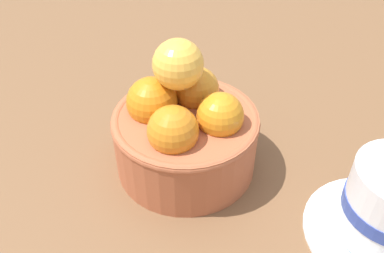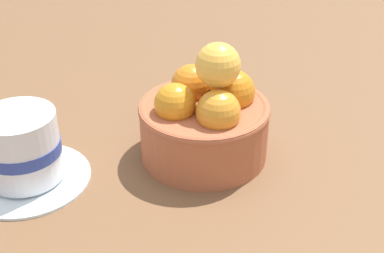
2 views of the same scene
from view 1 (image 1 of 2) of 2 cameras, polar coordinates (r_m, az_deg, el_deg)
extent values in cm
cube|color=brown|center=(45.00, -0.80, -7.36)|extent=(145.06, 111.21, 4.84)
cylinder|color=#AD5938|center=(41.10, -0.87, -2.04)|extent=(14.07, 14.07, 6.32)
torus|color=#AD5938|center=(39.32, -0.91, 0.97)|extent=(14.27, 14.27, 1.00)
sphere|color=orange|center=(41.13, 0.60, 5.17)|extent=(4.60, 4.60, 4.60)
sphere|color=orange|center=(39.55, -5.56, 3.38)|extent=(4.93, 4.93, 4.93)
sphere|color=orange|center=(36.06, -2.66, -0.60)|extent=(4.62, 4.62, 4.62)
sphere|color=orange|center=(37.78, 3.92, 1.51)|extent=(4.40, 4.40, 4.40)
sphere|color=#F9B542|center=(37.36, -1.94, 8.58)|extent=(4.71, 4.71, 4.71)
cylinder|color=white|center=(40.73, 24.50, -13.20)|extent=(13.12, 13.12, 0.60)
camera|label=2|loc=(0.74, 33.86, 36.78)|focal=48.94mm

